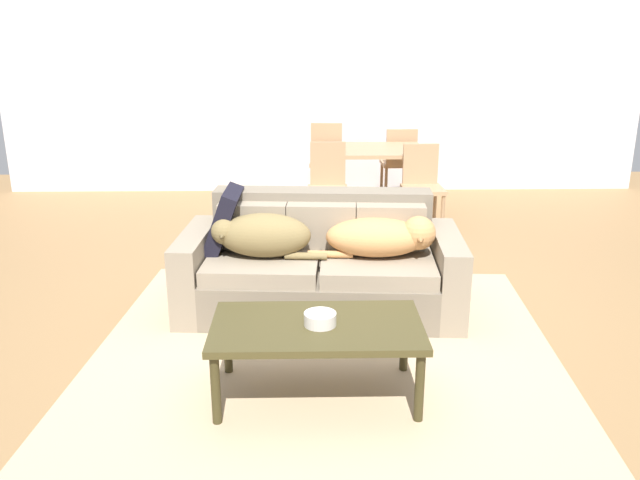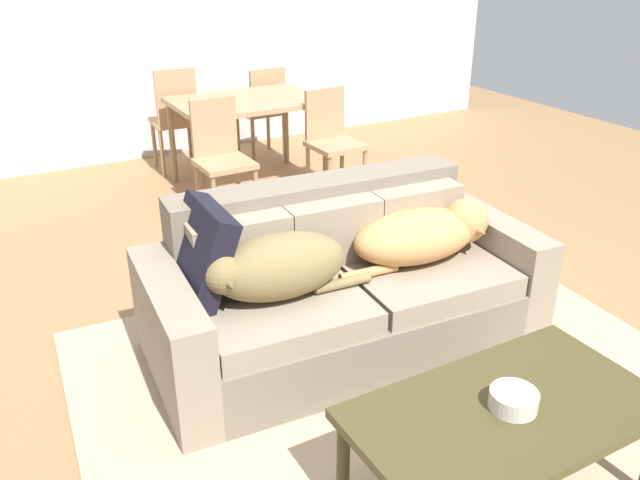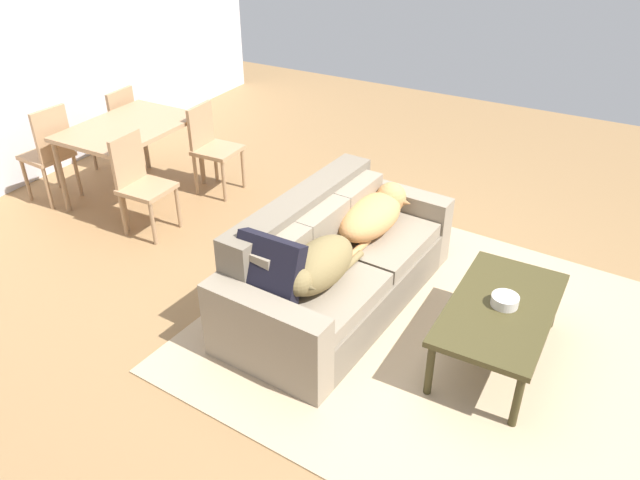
{
  "view_description": "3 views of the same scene",
  "coord_description": "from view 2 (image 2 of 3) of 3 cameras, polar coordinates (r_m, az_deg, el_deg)",
  "views": [
    {
      "loc": [
        -0.23,
        -4.27,
        1.96
      ],
      "look_at": [
        -0.13,
        -0.04,
        0.6
      ],
      "focal_mm": 36.5,
      "sensor_mm": 36.0,
      "label": 1
    },
    {
      "loc": [
        -1.69,
        -2.37,
        2.0
      ],
      "look_at": [
        -0.31,
        0.1,
        0.68
      ],
      "focal_mm": 36.91,
      "sensor_mm": 36.0,
      "label": 2
    },
    {
      "loc": [
        -3.52,
        -1.57,
        2.89
      ],
      "look_at": [
        -0.28,
        0.24,
        0.62
      ],
      "focal_mm": 34.91,
      "sensor_mm": 36.0,
      "label": 3
    }
  ],
  "objects": [
    {
      "name": "ground_plane",
      "position": [
        3.53,
        5.23,
        -9.66
      ],
      "size": [
        10.0,
        10.0,
        0.0
      ],
      "primitive_type": "plane",
      "color": "olive"
    },
    {
      "name": "back_partition",
      "position": [
        6.63,
        -15.1,
        18.47
      ],
      "size": [
        8.0,
        0.12,
        2.7
      ],
      "primitive_type": "cube",
      "color": "silver",
      "rests_on": "ground"
    },
    {
      "name": "area_rug",
      "position": [
        3.03,
        11.06,
        -16.77
      ],
      "size": [
        3.14,
        3.44,
        0.01
      ],
      "primitive_type": "cube",
      "rotation": [
        0.0,
        0.0,
        -0.07
      ],
      "color": "tan",
      "rests_on": "ground"
    },
    {
      "name": "couch",
      "position": [
        3.46,
        1.8,
        -4.18
      ],
      "size": [
        2.06,
        1.05,
        0.83
      ],
      "rotation": [
        0.0,
        0.0,
        -0.07
      ],
      "color": "#726756",
      "rests_on": "ground"
    },
    {
      "name": "dog_on_left_cushion",
      "position": [
        3.07,
        -3.89,
        -2.36
      ],
      "size": [
        0.81,
        0.38,
        0.31
      ],
      "rotation": [
        0.0,
        0.0,
        -0.07
      ],
      "color": "olive",
      "rests_on": "couch"
    },
    {
      "name": "dog_on_right_cushion",
      "position": [
        3.48,
        9.02,
        0.53
      ],
      "size": [
        0.9,
        0.43,
        0.3
      ],
      "rotation": [
        0.0,
        0.0,
        -0.07
      ],
      "color": "tan",
      "rests_on": "couch"
    },
    {
      "name": "throw_pillow_by_left_arm",
      "position": [
        3.13,
        -10.36,
        -1.12
      ],
      "size": [
        0.28,
        0.47,
        0.48
      ],
      "primitive_type": "cube",
      "rotation": [
        0.0,
        0.36,
        -0.02
      ],
      "color": "black",
      "rests_on": "couch"
    },
    {
      "name": "coffee_table",
      "position": [
        2.58,
        15.77,
        -14.61
      ],
      "size": [
        1.15,
        0.64,
        0.44
      ],
      "color": "#423B1E",
      "rests_on": "ground"
    },
    {
      "name": "bowl_on_coffee_table",
      "position": [
        2.53,
        16.43,
        -13.15
      ],
      "size": [
        0.18,
        0.18,
        0.07
      ],
      "primitive_type": "cylinder",
      "color": "silver",
      "rests_on": "coffee_table"
    },
    {
      "name": "dining_table",
      "position": [
        5.69,
        -6.39,
        11.31
      ],
      "size": [
        1.21,
        0.86,
        0.75
      ],
      "color": "tan",
      "rests_on": "ground"
    },
    {
      "name": "dining_chair_near_left",
      "position": [
        5.1,
        -8.6,
        7.47
      ],
      "size": [
        0.41,
        0.41,
        0.89
      ],
      "rotation": [
        0.0,
        0.0,
        0.02
      ],
      "color": "tan",
      "rests_on": "ground"
    },
    {
      "name": "dining_chair_near_right",
      "position": [
        5.45,
        1.02,
        8.87
      ],
      "size": [
        0.41,
        0.41,
        0.88
      ],
      "rotation": [
        0.0,
        0.0,
        0.03
      ],
      "color": "tan",
      "rests_on": "ground"
    },
    {
      "name": "dining_chair_far_left",
      "position": [
        6.16,
        -12.43,
        10.5
      ],
      "size": [
        0.43,
        0.43,
        0.96
      ],
      "rotation": [
        0.0,
        0.0,
        3.06
      ],
      "color": "tan",
      "rests_on": "ground"
    },
    {
      "name": "dining_chair_far_right",
      "position": [
        6.47,
        -4.96,
        11.38
      ],
      "size": [
        0.42,
        0.42,
        0.88
      ],
      "rotation": [
        0.0,
        0.0,
        3.18
      ],
      "color": "tan",
      "rests_on": "ground"
    }
  ]
}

